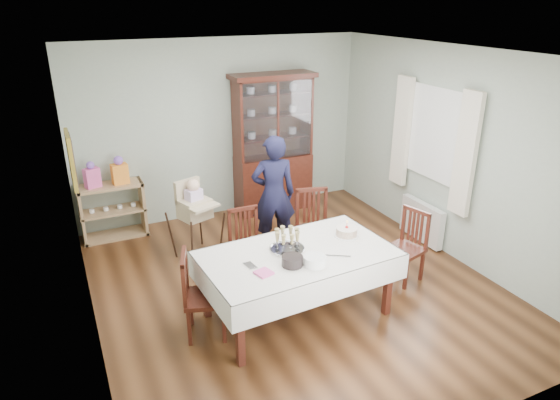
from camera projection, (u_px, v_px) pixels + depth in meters
floor at (294, 285)px, 6.03m from camera, size 5.00×5.00×0.00m
room_shell at (275, 137)px, 5.83m from camera, size 5.00×5.00×5.00m
dining_table at (297, 284)px, 5.32m from camera, size 2.07×1.27×0.76m
china_cabinet at (273, 142)px, 7.79m from camera, size 1.30×0.48×2.18m
sideboard at (113, 211)px, 7.10m from camera, size 0.90×0.38×0.80m
picture_frame at (71, 160)px, 5.20m from camera, size 0.04×0.48×0.58m
window at (436, 134)px, 6.56m from camera, size 0.04×1.02×1.22m
curtain_left at (466, 155)px, 6.05m from camera, size 0.07×0.30×1.55m
curtain_right at (402, 131)px, 7.09m from camera, size 0.07×0.30×1.55m
radiator at (422, 221)px, 7.01m from camera, size 0.10×0.80×0.55m
chair_far_left at (248, 259)px, 6.07m from camera, size 0.41×0.41×0.89m
chair_far_right at (314, 242)px, 6.45m from camera, size 0.53×0.53×0.96m
chair_end_left at (205, 310)px, 5.06m from camera, size 0.52×0.52×0.92m
chair_end_right at (404, 260)px, 6.06m from camera, size 0.49×0.49×0.88m
woman at (274, 195)px, 6.58m from camera, size 0.66×0.51×1.61m
high_chair at (196, 228)px, 6.50m from camera, size 0.63×0.63×1.10m
champagne_tray at (287, 244)px, 5.22m from camera, size 0.37×0.37×0.23m
birthday_cake at (346, 232)px, 5.53m from camera, size 0.27×0.27×0.19m
plate_stack_dark at (292, 261)px, 4.92m from camera, size 0.25×0.25×0.10m
plate_stack_white at (315, 261)px, 4.93m from camera, size 0.25×0.25×0.10m
napkin_stack at (264, 273)px, 4.79m from camera, size 0.19×0.19×0.02m
cutlery at (247, 266)px, 4.92m from camera, size 0.13×0.17×0.01m
cake_knife at (337, 256)px, 5.11m from camera, size 0.24×0.16×0.01m
gift_bag_pink at (92, 176)px, 6.79m from camera, size 0.23×0.19×0.37m
gift_bag_orange at (120, 171)px, 6.93m from camera, size 0.23×0.18×0.40m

